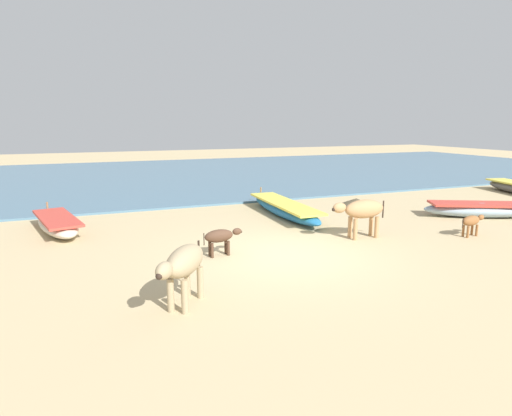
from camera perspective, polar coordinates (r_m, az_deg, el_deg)
name	(u,v)px	position (r m, az deg, el deg)	size (l,w,h in m)	color
ground	(286,255)	(10.41, 4.00, -6.25)	(80.00, 80.00, 0.00)	tan
sea_water	(162,176)	(26.04, -12.34, 4.22)	(60.00, 20.00, 0.08)	slate
fishing_boat_2	(284,208)	(14.68, 3.79, -0.04)	(1.10, 4.95, 0.66)	#1E669E
fishing_boat_3	(57,224)	(13.75, -24.82, -1.88)	(1.60, 3.45, 0.64)	beige
fishing_boat_5	(482,209)	(16.29, 27.71, -0.16)	(3.81, 2.58, 0.68)	#8CA5B7
cow_adult_dun	(184,264)	(7.50, -9.56, -7.32)	(1.22, 1.45, 1.06)	tan
calf_near_brown	(472,221)	(13.38, 26.66, -1.59)	(0.92, 0.34, 0.59)	brown
calf_far_dark	(220,237)	(10.26, -4.75, -3.82)	(1.00, 0.35, 0.64)	#4C3323
cow_second_adult_tan	(362,211)	(12.07, 13.90, -0.33)	(1.65, 0.50, 1.07)	tan
debris_pile_0	(356,202)	(16.64, 13.14, 0.72)	(1.61, 1.61, 0.32)	brown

